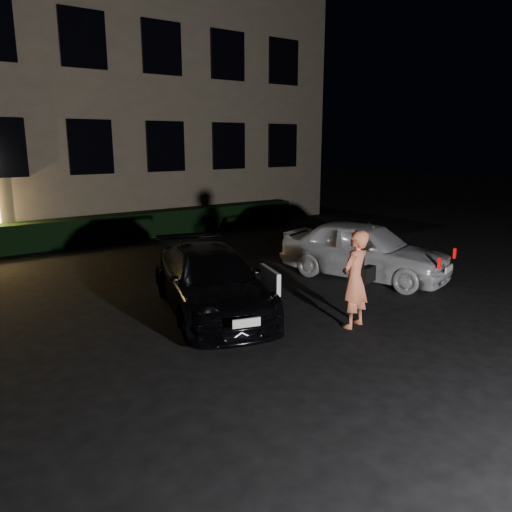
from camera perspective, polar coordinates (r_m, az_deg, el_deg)
ground at (r=8.03m, az=8.80°, el=-10.60°), size 80.00×80.00×0.00m
building at (r=21.01m, az=-22.62°, el=19.76°), size 20.00×8.11×12.00m
hedge at (r=16.75m, az=-17.27°, el=2.93°), size 15.00×0.70×0.85m
sedan at (r=9.51m, az=-5.19°, el=-2.83°), size 2.82×4.48×1.21m
hatch at (r=12.08m, az=12.26°, el=0.71°), size 2.76×4.30×1.36m
man at (r=8.80m, az=11.28°, el=-2.60°), size 0.78×0.55×1.72m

